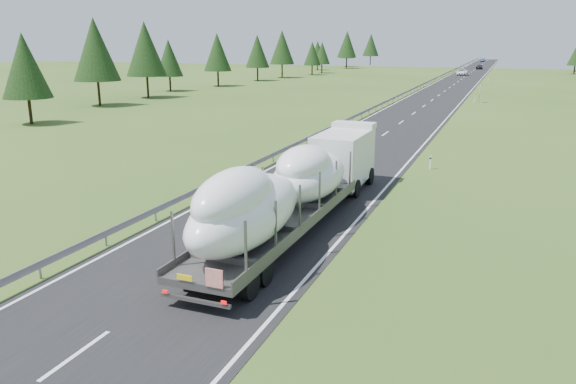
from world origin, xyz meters
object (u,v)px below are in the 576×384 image
(highway_sign, at_px, (480,91))
(boat_truck, at_px, (295,183))
(distant_van, at_px, (462,72))
(distant_car_blue, at_px, (483,60))
(distant_car_dark, at_px, (479,67))

(highway_sign, bearing_deg, boat_truck, -94.42)
(distant_van, xyz_separation_m, distant_car_blue, (-0.01, 108.01, -0.06))
(highway_sign, height_order, distant_car_dark, highway_sign)
(distant_car_dark, bearing_deg, distant_car_blue, 94.96)
(boat_truck, xyz_separation_m, distant_car_blue, (-3.33, 247.55, -1.62))
(boat_truck, bearing_deg, distant_car_dark, 90.28)
(highway_sign, distance_m, distant_car_dark, 110.66)
(boat_truck, height_order, distant_van, boat_truck)
(highway_sign, distance_m, distant_car_blue, 181.14)
(distant_car_dark, distance_m, distant_car_blue, 70.49)
(highway_sign, xyz_separation_m, boat_truck, (-5.14, -66.62, 0.61))
(highway_sign, height_order, distant_van, highway_sign)
(highway_sign, relative_size, boat_truck, 0.12)
(highway_sign, xyz_separation_m, distant_car_blue, (-8.48, 180.93, -1.01))
(distant_van, bearing_deg, distant_car_blue, 89.39)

